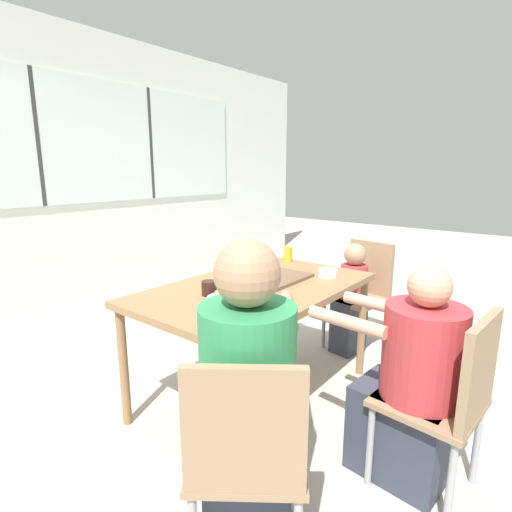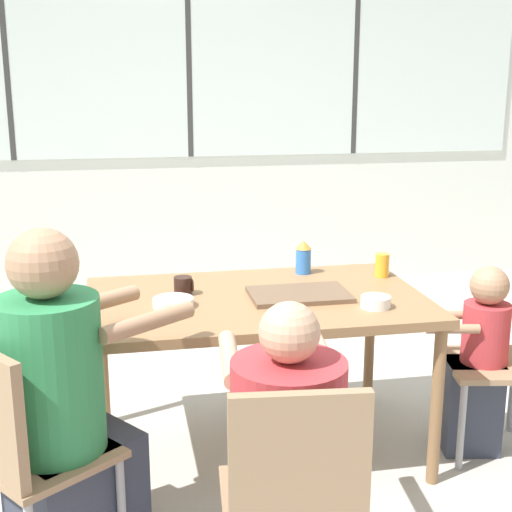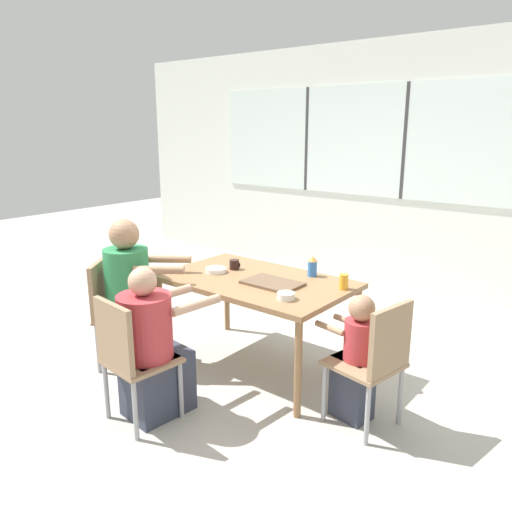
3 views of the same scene
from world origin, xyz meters
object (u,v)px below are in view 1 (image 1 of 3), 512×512
at_px(chair_for_toddler, 363,286).
at_px(bowl_white_shallow, 328,273).
at_px(person_man_blue_shirt, 248,411).
at_px(person_toddler, 351,302).
at_px(juice_glass, 288,254).
at_px(person_woman_green_shirt, 410,388).
at_px(bowl_cereal, 223,300).
at_px(chair_for_woman_green_shirt, 452,392).
at_px(coffee_mug, 209,288).
at_px(sippy_cup, 245,256).
at_px(chair_for_man_blue_shirt, 246,450).

height_order(chair_for_toddler, bowl_white_shallow, chair_for_toddler).
xyz_separation_m(person_man_blue_shirt, person_toddler, (1.73, 0.40, -0.13)).
relative_size(juice_glass, bowl_white_shallow, 0.91).
xyz_separation_m(chair_for_toddler, person_woman_green_shirt, (-1.20, -0.75, -0.05)).
relative_size(juice_glass, bowl_cereal, 0.67).
xyz_separation_m(chair_for_woman_green_shirt, coffee_mug, (-0.19, 1.22, 0.27)).
height_order(chair_for_toddler, juice_glass, chair_for_toddler).
distance_m(coffee_mug, bowl_white_shallow, 0.82).
xyz_separation_m(coffee_mug, bowl_cereal, (-0.06, -0.16, -0.02)).
xyz_separation_m(person_toddler, sippy_cup, (-0.66, 0.50, 0.40)).
xyz_separation_m(chair_for_man_blue_shirt, bowl_cereal, (0.55, 0.61, 0.24)).
xyz_separation_m(chair_for_woman_green_shirt, bowl_white_shallow, (0.56, 0.89, 0.25)).
height_order(chair_for_woman_green_shirt, coffee_mug, chair_for_woman_green_shirt).
height_order(person_toddler, bowl_cereal, person_toddler).
height_order(coffee_mug, bowl_cereal, coffee_mug).
xyz_separation_m(chair_for_woman_green_shirt, chair_for_toddler, (1.22, 0.92, 0.00)).
xyz_separation_m(person_man_blue_shirt, bowl_cereal, (0.42, 0.51, 0.21)).
relative_size(chair_for_toddler, coffee_mug, 10.02).
relative_size(person_man_blue_shirt, bowl_white_shallow, 9.66).
bearing_deg(person_man_blue_shirt, chair_for_man_blue_shirt, -90.00).
height_order(person_woman_green_shirt, coffee_mug, person_woman_green_shirt).
distance_m(chair_for_toddler, bowl_cereal, 1.50).
distance_m(chair_for_toddler, person_toddler, 0.19).
xyz_separation_m(person_toddler, juice_glass, (-0.32, 0.38, 0.38)).
distance_m(sippy_cup, bowl_white_shallow, 0.59).
height_order(chair_for_woman_green_shirt, chair_for_man_blue_shirt, same).
bearing_deg(chair_for_woman_green_shirt, person_toddler, 47.29).
bearing_deg(bowl_cereal, chair_for_woman_green_shirt, -76.75).
bearing_deg(chair_for_toddler, person_man_blue_shirt, 111.48).
distance_m(person_toddler, coffee_mug, 1.33).
bearing_deg(juice_glass, sippy_cup, 159.97).
bearing_deg(chair_for_woman_green_shirt, bowl_white_shallow, 63.41).
relative_size(chair_for_man_blue_shirt, sippy_cup, 5.26).
relative_size(coffee_mug, bowl_cereal, 0.51).
bearing_deg(coffee_mug, person_man_blue_shirt, -125.34).
height_order(person_man_blue_shirt, person_toddler, person_man_blue_shirt).
bearing_deg(person_woman_green_shirt, person_toddler, 42.14).
bearing_deg(coffee_mug, chair_for_man_blue_shirt, -128.35).
relative_size(chair_for_woman_green_shirt, chair_for_toddler, 1.00).
distance_m(person_man_blue_shirt, coffee_mug, 0.85).
relative_size(person_toddler, coffee_mug, 10.15).
bearing_deg(bowl_white_shallow, chair_for_toddler, 2.87).
height_order(chair_for_man_blue_shirt, coffee_mug, chair_for_man_blue_shirt).
relative_size(person_woman_green_shirt, bowl_white_shallow, 8.35).
xyz_separation_m(chair_for_woman_green_shirt, person_woman_green_shirt, (0.02, 0.17, -0.05)).
relative_size(chair_for_woman_green_shirt, chair_for_man_blue_shirt, 1.00).
distance_m(chair_for_man_blue_shirt, sippy_cup, 1.60).
relative_size(person_woman_green_shirt, bowl_cereal, 6.12).
bearing_deg(person_man_blue_shirt, juice_glass, 82.17).
height_order(chair_for_man_blue_shirt, bowl_cereal, chair_for_man_blue_shirt).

